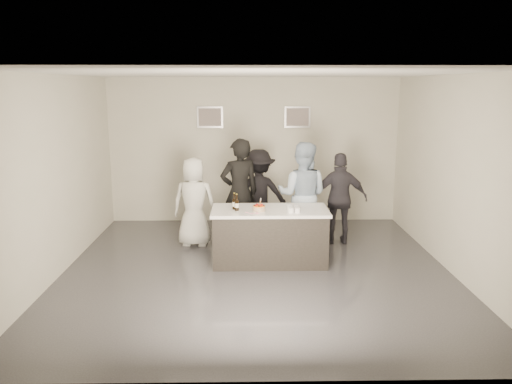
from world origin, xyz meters
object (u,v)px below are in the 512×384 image
at_px(beer_bottle_b, 237,203).
at_px(person_guest_back, 259,194).
at_px(person_main_blue, 302,195).
at_px(person_main_black, 239,193).
at_px(cake, 259,208).
at_px(person_guest_left, 194,202).
at_px(beer_bottle_a, 234,201).
at_px(person_guest_right, 340,199).
at_px(bar_counter, 270,236).

bearing_deg(beer_bottle_b, person_guest_back, 75.87).
bearing_deg(person_main_blue, person_main_black, 10.61).
relative_size(cake, person_guest_back, 0.12).
relative_size(beer_bottle_b, person_main_black, 0.13).
height_order(cake, person_guest_left, person_guest_left).
relative_size(beer_bottle_b, person_main_blue, 0.14).
relative_size(beer_bottle_a, person_guest_right, 0.16).
height_order(person_main_blue, person_guest_left, person_main_blue).
height_order(person_main_black, person_main_blue, person_main_black).
distance_m(bar_counter, cake, 0.53).
xyz_separation_m(person_main_black, person_guest_back, (0.35, 0.46, -0.13)).
bearing_deg(person_main_black, beer_bottle_b, 69.95).
xyz_separation_m(beer_bottle_b, person_guest_back, (0.38, 1.50, -0.19)).
distance_m(person_guest_left, person_guest_right, 2.63).
distance_m(beer_bottle_b, person_guest_right, 2.17).
distance_m(cake, person_guest_left, 1.56).
xyz_separation_m(person_guest_left, person_guest_right, (2.63, 0.07, 0.03)).
bearing_deg(beer_bottle_a, cake, -15.16).
bearing_deg(beer_bottle_b, person_main_black, 88.45).
xyz_separation_m(bar_counter, person_main_black, (-0.50, 0.96, 0.52)).
relative_size(bar_counter, beer_bottle_a, 7.15).
xyz_separation_m(person_guest_left, person_guest_back, (1.16, 0.46, 0.04)).
bearing_deg(person_main_black, cake, 88.29).
relative_size(person_guest_right, person_guest_back, 0.99).
bearing_deg(beer_bottle_b, person_guest_right, 31.08).
distance_m(bar_counter, person_guest_left, 1.66).
bearing_deg(person_guest_back, person_guest_left, 16.56).
height_order(beer_bottle_b, person_guest_left, person_guest_left).
bearing_deg(bar_counter, person_guest_right, 37.84).
xyz_separation_m(beer_bottle_a, person_guest_right, (1.89, 1.03, -0.20)).
height_order(beer_bottle_b, person_guest_right, person_guest_right).
xyz_separation_m(cake, person_guest_back, (0.03, 1.52, -0.10)).
distance_m(beer_bottle_a, beer_bottle_b, 0.09).
height_order(beer_bottle_a, person_main_blue, person_main_blue).
height_order(beer_bottle_a, person_guest_back, person_guest_back).
bearing_deg(cake, person_main_blue, 50.60).
height_order(beer_bottle_b, person_main_blue, person_main_blue).
bearing_deg(person_main_black, beer_bottle_a, 67.45).
xyz_separation_m(beer_bottle_a, person_main_black, (0.07, 0.96, -0.06)).
relative_size(bar_counter, beer_bottle_b, 7.15).
distance_m(bar_counter, person_main_black, 1.20).
bearing_deg(person_guest_right, person_main_blue, 17.28).
height_order(cake, person_guest_right, person_guest_right).
height_order(person_main_blue, person_guest_back, person_main_blue).
distance_m(person_main_black, person_main_blue, 1.12).
bearing_deg(person_main_blue, person_guest_back, -20.51).
bearing_deg(person_guest_left, person_guest_back, -152.35).
bearing_deg(beer_bottle_a, person_main_black, 85.95).
height_order(person_main_blue, person_guest_right, person_main_blue).
relative_size(beer_bottle_a, person_guest_left, 0.16).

